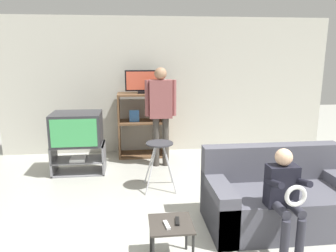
{
  "coord_description": "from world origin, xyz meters",
  "views": [
    {
      "loc": [
        -0.72,
        -2.44,
        1.95
      ],
      "look_at": [
        -0.2,
        2.15,
        0.9
      ],
      "focal_mm": 35.0,
      "sensor_mm": 36.0,
      "label": 1
    }
  ],
  "objects_px": {
    "television_flat": "(144,82)",
    "snack_table": "(171,229)",
    "remote_control_white": "(167,225)",
    "couch": "(279,200)",
    "television_main": "(77,129)",
    "person_seated_child": "(285,193)",
    "person_standing_adult": "(161,107)",
    "folding_stool": "(160,151)",
    "remote_control_black": "(177,221)",
    "tv_stand": "(79,159)",
    "media_shelf": "(143,124)"
  },
  "relations": [
    {
      "from": "snack_table",
      "to": "television_main",
      "type": "bearing_deg",
      "value": 115.8
    },
    {
      "from": "tv_stand",
      "to": "media_shelf",
      "type": "height_order",
      "value": "media_shelf"
    },
    {
      "from": "folding_stool",
      "to": "snack_table",
      "type": "height_order",
      "value": "folding_stool"
    },
    {
      "from": "folding_stool",
      "to": "remote_control_white",
      "type": "xyz_separation_m",
      "value": [
        -0.09,
        -1.75,
        -0.16
      ]
    },
    {
      "from": "couch",
      "to": "person_standing_adult",
      "type": "relative_size",
      "value": 0.98
    },
    {
      "from": "television_flat",
      "to": "person_standing_adult",
      "type": "height_order",
      "value": "person_standing_adult"
    },
    {
      "from": "tv_stand",
      "to": "person_seated_child",
      "type": "bearing_deg",
      "value": -46.39
    },
    {
      "from": "television_main",
      "to": "snack_table",
      "type": "relative_size",
      "value": 1.92
    },
    {
      "from": "tv_stand",
      "to": "folding_stool",
      "type": "height_order",
      "value": "folding_stool"
    },
    {
      "from": "television_main",
      "to": "remote_control_white",
      "type": "bearing_deg",
      "value": -65.4
    },
    {
      "from": "tv_stand",
      "to": "remote_control_white",
      "type": "relative_size",
      "value": 5.85
    },
    {
      "from": "couch",
      "to": "person_standing_adult",
      "type": "xyz_separation_m",
      "value": [
        -1.16,
        2.14,
        0.74
      ]
    },
    {
      "from": "television_flat",
      "to": "remote_control_white",
      "type": "relative_size",
      "value": 4.94
    },
    {
      "from": "television_flat",
      "to": "person_seated_child",
      "type": "xyz_separation_m",
      "value": [
        1.2,
        -3.27,
        -0.78
      ]
    },
    {
      "from": "person_seated_child",
      "to": "remote_control_black",
      "type": "bearing_deg",
      "value": -177.09
    },
    {
      "from": "snack_table",
      "to": "person_standing_adult",
      "type": "distance_m",
      "value": 2.8
    },
    {
      "from": "television_flat",
      "to": "person_standing_adult",
      "type": "xyz_separation_m",
      "value": [
        0.24,
        -0.63,
        -0.36
      ]
    },
    {
      "from": "tv_stand",
      "to": "snack_table",
      "type": "bearing_deg",
      "value": -64.25
    },
    {
      "from": "remote_control_black",
      "to": "couch",
      "type": "distance_m",
      "value": 1.38
    },
    {
      "from": "television_main",
      "to": "media_shelf",
      "type": "relative_size",
      "value": 0.65
    },
    {
      "from": "media_shelf",
      "to": "person_seated_child",
      "type": "bearing_deg",
      "value": -69.11
    },
    {
      "from": "snack_table",
      "to": "remote_control_black",
      "type": "bearing_deg",
      "value": 10.11
    },
    {
      "from": "remote_control_white",
      "to": "person_standing_adult",
      "type": "distance_m",
      "value": 2.83
    },
    {
      "from": "media_shelf",
      "to": "television_flat",
      "type": "xyz_separation_m",
      "value": [
        0.04,
        0.01,
        0.79
      ]
    },
    {
      "from": "remote_control_white",
      "to": "couch",
      "type": "relative_size",
      "value": 0.09
    },
    {
      "from": "person_standing_adult",
      "to": "couch",
      "type": "bearing_deg",
      "value": -61.47
    },
    {
      "from": "folding_stool",
      "to": "couch",
      "type": "xyz_separation_m",
      "value": [
        1.27,
        -1.15,
        -0.28
      ]
    },
    {
      "from": "television_main",
      "to": "television_flat",
      "type": "xyz_separation_m",
      "value": [
        1.13,
        0.82,
        0.66
      ]
    },
    {
      "from": "person_seated_child",
      "to": "tv_stand",
      "type": "bearing_deg",
      "value": 133.61
    },
    {
      "from": "folding_stool",
      "to": "snack_table",
      "type": "bearing_deg",
      "value": -91.6
    },
    {
      "from": "remote_control_white",
      "to": "person_standing_adult",
      "type": "relative_size",
      "value": 0.08
    },
    {
      "from": "remote_control_black",
      "to": "person_standing_adult",
      "type": "distance_m",
      "value": 2.77
    },
    {
      "from": "television_main",
      "to": "folding_stool",
      "type": "height_order",
      "value": "television_main"
    },
    {
      "from": "television_flat",
      "to": "snack_table",
      "type": "xyz_separation_m",
      "value": [
        0.08,
        -3.33,
        -1.05
      ]
    },
    {
      "from": "television_flat",
      "to": "couch",
      "type": "relative_size",
      "value": 0.43
    },
    {
      "from": "television_main",
      "to": "television_flat",
      "type": "bearing_deg",
      "value": 35.79
    },
    {
      "from": "television_flat",
      "to": "remote_control_black",
      "type": "distance_m",
      "value": 3.47
    },
    {
      "from": "folding_stool",
      "to": "remote_control_black",
      "type": "height_order",
      "value": "folding_stool"
    },
    {
      "from": "remote_control_black",
      "to": "couch",
      "type": "relative_size",
      "value": 0.09
    },
    {
      "from": "television_flat",
      "to": "snack_table",
      "type": "distance_m",
      "value": 3.5
    },
    {
      "from": "television_main",
      "to": "remote_control_white",
      "type": "height_order",
      "value": "television_main"
    },
    {
      "from": "folding_stool",
      "to": "media_shelf",
      "type": "bearing_deg",
      "value": 96.09
    },
    {
      "from": "remote_control_black",
      "to": "folding_stool",
      "type": "bearing_deg",
      "value": 97.28
    },
    {
      "from": "tv_stand",
      "to": "media_shelf",
      "type": "relative_size",
      "value": 0.7
    },
    {
      "from": "folding_stool",
      "to": "couch",
      "type": "height_order",
      "value": "couch"
    },
    {
      "from": "television_flat",
      "to": "snack_table",
      "type": "height_order",
      "value": "television_flat"
    },
    {
      "from": "folding_stool",
      "to": "remote_control_white",
      "type": "height_order",
      "value": "folding_stool"
    },
    {
      "from": "remote_control_black",
      "to": "tv_stand",
      "type": "bearing_deg",
      "value": 123.79
    },
    {
      "from": "remote_control_black",
      "to": "person_seated_child",
      "type": "bearing_deg",
      "value": 9.72
    },
    {
      "from": "television_flat",
      "to": "television_main",
      "type": "bearing_deg",
      "value": -144.21
    }
  ]
}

